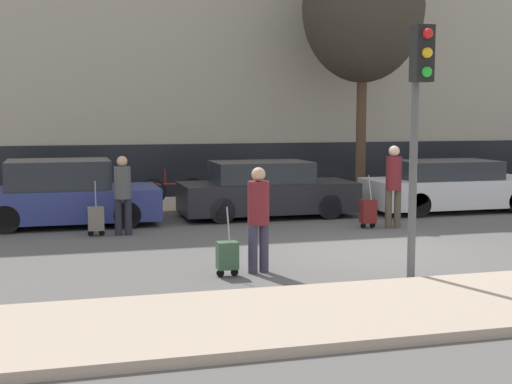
{
  "coord_description": "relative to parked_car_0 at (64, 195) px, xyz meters",
  "views": [
    {
      "loc": [
        -5.54,
        -11.72,
        2.5
      ],
      "look_at": [
        -1.82,
        1.8,
        0.95
      ],
      "focal_mm": 50.0,
      "sensor_mm": 36.0,
      "label": 1
    }
  ],
  "objects": [
    {
      "name": "sidewalk_far",
      "position": [
        5.48,
        2.34,
        -0.62
      ],
      "size": [
        28.0,
        3.0,
        0.12
      ],
      "color": "tan",
      "rests_on": "ground_plane"
    },
    {
      "name": "bare_tree_near_crossing",
      "position": [
        8.12,
        2.21,
        4.72
      ],
      "size": [
        3.38,
        3.38,
        7.36
      ],
      "color": "#4C3826",
      "rests_on": "sidewalk_far"
    },
    {
      "name": "parked_car_1",
      "position": [
        4.71,
        0.08,
        -0.04
      ],
      "size": [
        4.21,
        1.74,
        1.35
      ],
      "color": "black",
      "rests_on": "ground_plane"
    },
    {
      "name": "trolley_left",
      "position": [
        0.6,
        -1.62,
        -0.32
      ],
      "size": [
        0.34,
        0.29,
        1.14
      ],
      "color": "slate",
      "rests_on": "ground_plane"
    },
    {
      "name": "ground_plane",
      "position": [
        5.48,
        -4.66,
        -0.68
      ],
      "size": [
        80.0,
        80.0,
        0.0
      ],
      "primitive_type": "plane",
      "color": "#565451"
    },
    {
      "name": "parked_car_2",
      "position": [
        9.57,
        -0.18,
        -0.06
      ],
      "size": [
        4.44,
        1.83,
        1.31
      ],
      "color": "silver",
      "rests_on": "ground_plane"
    },
    {
      "name": "building_facade",
      "position": [
        5.48,
        6.1,
        5.24
      ],
      "size": [
        28.0,
        3.17,
        11.87
      ],
      "color": "#A89E8C",
      "rests_on": "ground_plane"
    },
    {
      "name": "parked_bicycle",
      "position": [
        2.73,
        1.94,
        -0.19
      ],
      "size": [
        1.77,
        0.06,
        0.96
      ],
      "color": "black",
      "rests_on": "sidewalk_far"
    },
    {
      "name": "parked_car_0",
      "position": [
        0.0,
        0.0,
        0.0
      ],
      "size": [
        4.04,
        1.86,
        1.47
      ],
      "color": "navy",
      "rests_on": "ground_plane"
    },
    {
      "name": "sidewalk_near",
      "position": [
        5.48,
        -8.41,
        -0.62
      ],
      "size": [
        28.0,
        2.5,
        0.12
      ],
      "color": "tan",
      "rests_on": "ground_plane"
    },
    {
      "name": "trolley_right",
      "position": [
        6.39,
        -2.18,
        -0.31
      ],
      "size": [
        0.34,
        0.29,
        1.17
      ],
      "color": "maroon",
      "rests_on": "ground_plane"
    },
    {
      "name": "trolley_center",
      "position": [
        2.37,
        -5.9,
        -0.35
      ],
      "size": [
        0.34,
        0.29,
        1.08
      ],
      "color": "#335138",
      "rests_on": "ground_plane"
    },
    {
      "name": "pedestrian_left",
      "position": [
        1.15,
        -1.66,
        0.24
      ],
      "size": [
        0.35,
        0.34,
        1.64
      ],
      "rotation": [
        0.0,
        0.0,
        -0.07
      ],
      "color": "#23232D",
      "rests_on": "ground_plane"
    },
    {
      "name": "pedestrian_right",
      "position": [
        6.93,
        -2.29,
        0.35
      ],
      "size": [
        0.35,
        0.34,
        1.81
      ],
      "rotation": [
        0.0,
        0.0,
        -0.2
      ],
      "color": "#4C4233",
      "rests_on": "ground_plane"
    },
    {
      "name": "traffic_light",
      "position": [
        4.95,
        -7.02,
        1.99
      ],
      "size": [
        0.28,
        0.47,
        3.75
      ],
      "color": "#515154",
      "rests_on": "ground_plane"
    },
    {
      "name": "pedestrian_center",
      "position": [
        2.9,
        -5.76,
        0.26
      ],
      "size": [
        0.34,
        0.34,
        1.67
      ],
      "rotation": [
        0.0,
        0.0,
        0.25
      ],
      "color": "#383347",
      "rests_on": "ground_plane"
    }
  ]
}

